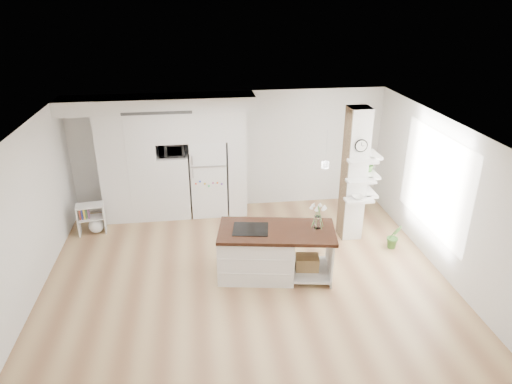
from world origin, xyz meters
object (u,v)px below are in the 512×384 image
kitchen_island (263,251)px  bookshelf (93,220)px  refrigerator (208,177)px  floor_plant_a (394,236)px

kitchen_island → bookshelf: bearing=158.4°
refrigerator → bookshelf: size_ratio=2.71×
refrigerator → floor_plant_a: 4.15m
kitchen_island → floor_plant_a: kitchen_island is taller
floor_plant_a → kitchen_island: bearing=-168.2°
bookshelf → refrigerator: bearing=6.3°
kitchen_island → bookshelf: kitchen_island is taller
kitchen_island → floor_plant_a: 2.75m
floor_plant_a → refrigerator: bearing=149.3°
refrigerator → kitchen_island: size_ratio=0.82×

